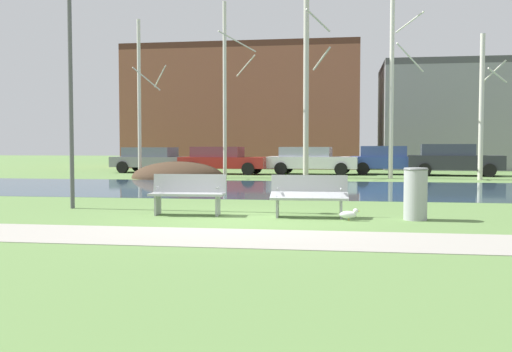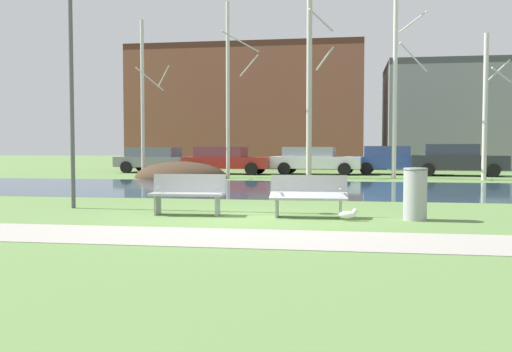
{
  "view_description": "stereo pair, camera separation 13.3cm",
  "coord_description": "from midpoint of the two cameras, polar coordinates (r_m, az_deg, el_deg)",
  "views": [
    {
      "loc": [
        1.99,
        -11.25,
        1.49
      ],
      "look_at": [
        0.05,
        1.59,
        0.8
      ],
      "focal_mm": 40.5,
      "sensor_mm": 36.0,
      "label": 1
    },
    {
      "loc": [
        2.12,
        -11.23,
        1.49
      ],
      "look_at": [
        0.05,
        1.59,
        0.8
      ],
      "focal_mm": 40.5,
      "sensor_mm": 36.0,
      "label": 2
    }
  ],
  "objects": [
    {
      "name": "parked_sedan_second_red",
      "position": [
        30.23,
        -3.49,
        1.63
      ],
      "size": [
        4.68,
        2.22,
        1.43
      ],
      "color": "maroon",
      "rests_on": "ground"
    },
    {
      "name": "birch_left",
      "position": [
        27.34,
        -3.15,
        8.69
      ],
      "size": [
        1.59,
        2.98,
        8.18
      ],
      "color": "beige",
      "rests_on": "ground"
    },
    {
      "name": "birch_center_left",
      "position": [
        27.02,
        4.89,
        9.43
      ],
      "size": [
        1.26,
        2.21,
        8.86
      ],
      "color": "#BCB7A8",
      "rests_on": "ground"
    },
    {
      "name": "building_brick_low",
      "position": [
        40.16,
        -1.24,
        6.71
      ],
      "size": [
        15.54,
        6.59,
        8.14
      ],
      "color": "brown",
      "rests_on": "ground"
    },
    {
      "name": "seagull",
      "position": [
        11.59,
        8.86,
        -3.75
      ],
      "size": [
        0.4,
        0.15,
        0.25
      ],
      "color": "white",
      "rests_on": "ground"
    },
    {
      "name": "bench_left",
      "position": [
        12.47,
        -7.04,
        -1.68
      ],
      "size": [
        1.62,
        0.64,
        0.87
      ],
      "color": "#9EA0A3",
      "rests_on": "ground"
    },
    {
      "name": "building_grey_warehouse",
      "position": [
        40.36,
        23.29,
        5.43
      ],
      "size": [
        15.56,
        7.21,
        6.71
      ],
      "color": "gray",
      "rests_on": "ground"
    },
    {
      "name": "bench_right",
      "position": [
        12.03,
        4.95,
        -1.84
      ],
      "size": [
        1.62,
        0.64,
        0.87
      ],
      "color": "#9EA0A3",
      "rests_on": "ground"
    },
    {
      "name": "soil_mound",
      "position": [
        26.71,
        -7.85,
        -0.2
      ],
      "size": [
        4.28,
        3.54,
        1.53
      ],
      "primitive_type": "ellipsoid",
      "color": "#423021",
      "rests_on": "ground"
    },
    {
      "name": "parked_van_nearest_grey",
      "position": [
        32.17,
        -10.08,
        1.65
      ],
      "size": [
        4.92,
        2.42,
        1.39
      ],
      "color": "slate",
      "rests_on": "ground"
    },
    {
      "name": "streetlamp",
      "position": [
        14.53,
        -18.16,
        12.5
      ],
      "size": [
        0.32,
        0.32,
        5.96
      ],
      "color": "#4C4C51",
      "rests_on": "ground"
    },
    {
      "name": "trash_bin",
      "position": [
        11.95,
        15.17,
        -1.63
      ],
      "size": [
        0.49,
        0.49,
        1.05
      ],
      "color": "#999B9E",
      "rests_on": "ground"
    },
    {
      "name": "birch_center_right",
      "position": [
        26.71,
        21.3,
        6.51
      ],
      "size": [
        1.13,
        1.96,
        6.26
      ],
      "color": "beige",
      "rests_on": "ground"
    },
    {
      "name": "birch_far_left",
      "position": [
        27.4,
        -11.51,
        7.58
      ],
      "size": [
        1.45,
        2.42,
        7.28
      ],
      "color": "beige",
      "rests_on": "ground"
    },
    {
      "name": "river_band",
      "position": [
        20.02,
        2.69,
        -1.24
      ],
      "size": [
        80.0,
        8.49,
        0.01
      ],
      "primitive_type": "cube",
      "color": "#2D475B",
      "rests_on": "ground"
    },
    {
      "name": "ground_plane",
      "position": [
        21.39,
        3.08,
        -0.97
      ],
      "size": [
        120.0,
        120.0,
        0.0
      ],
      "primitive_type": "plane",
      "color": "#5B7F42"
    },
    {
      "name": "parked_hatch_third_white",
      "position": [
        30.0,
        5.33,
        1.61
      ],
      "size": [
        4.75,
        2.33,
        1.42
      ],
      "color": "silver",
      "rests_on": "ground"
    },
    {
      "name": "birch_center",
      "position": [
        26.91,
        13.2,
        9.71
      ],
      "size": [
        1.49,
        2.75,
        9.16
      ],
      "color": "beige",
      "rests_on": "ground"
    },
    {
      "name": "paved_path_strip",
      "position": [
        9.42,
        -4.13,
        -6.06
      ],
      "size": [
        60.0,
        1.89,
        0.01
      ],
      "primitive_type": "cube",
      "color": "#9E998E",
      "rests_on": "ground"
    },
    {
      "name": "parked_suv_fifth_dark",
      "position": [
        30.09,
        18.73,
        1.59
      ],
      "size": [
        4.59,
        2.35,
        1.56
      ],
      "color": "#282B30",
      "rests_on": "ground"
    },
    {
      "name": "parked_wagon_fourth_blue",
      "position": [
        30.52,
        12.82,
        1.6
      ],
      "size": [
        4.21,
        2.2,
        1.47
      ],
      "color": "#2D4793",
      "rests_on": "ground"
    }
  ]
}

